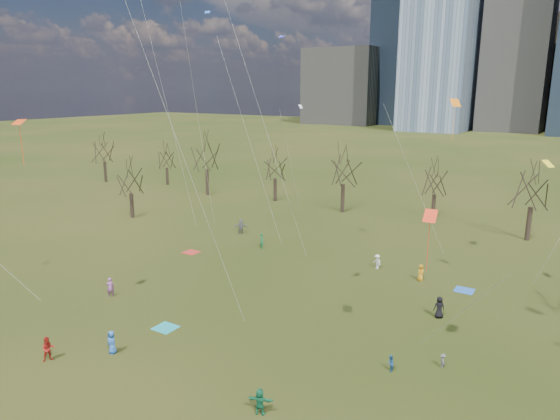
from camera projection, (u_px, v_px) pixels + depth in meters
The scene contains 18 objects.
ground at pixel (188, 343), 34.56m from camera, with size 500.00×500.00×0.00m, color black.
downtown_skyline at pixel (536, 32), 200.13m from camera, with size 212.50×78.00×118.00m.
bare_tree_row at pixel (384, 177), 63.83m from camera, with size 113.04×29.80×9.50m.
blanket_teal at pixel (165, 328), 36.69m from camera, with size 1.60×1.50×0.03m, color teal.
blanket_navy at pixel (464, 290), 43.50m from camera, with size 1.60×1.50×0.03m, color blue.
blanket_crimson at pixel (191, 252), 53.61m from camera, with size 1.60×1.50×0.03m, color #B72A24.
person_0 at pixel (112, 342), 33.02m from camera, with size 0.79×0.51×1.61m, color #285DAE.
person_2 at pixel (48, 349), 32.12m from camera, with size 0.80×0.63×1.65m, color #AC2018.
person_3 at pixel (443, 361), 31.38m from camera, with size 0.61×0.35×0.95m, color #5B5B5F.
person_5 at pixel (260, 402), 26.83m from camera, with size 1.41×0.45×1.52m, color #1A784B.
person_6 at pixel (439, 307), 38.15m from camera, with size 0.84×0.55×1.72m, color black.
person_7 at pixel (110, 287), 42.04m from camera, with size 0.62×0.40×1.69m, color #9C4E99.
person_8 at pixel (390, 363), 30.96m from camera, with size 0.53×0.41×1.09m, color #225795.
person_9 at pixel (377, 262), 48.61m from camera, with size 0.94×0.54×1.45m, color white.
person_11 at pixel (241, 227), 60.26m from camera, with size 1.68×0.53×1.81m, color slate.
person_12 at pixel (421, 273), 45.58m from camera, with size 0.76×0.49×1.55m, color orange.
person_13 at pixel (262, 241), 54.72m from camera, with size 0.62×0.41×1.71m, color #1A7640.
kites_airborne at pixel (303, 138), 39.80m from camera, with size 72.26×48.98×31.62m.
Camera 1 is at (22.01, -23.26, 17.16)m, focal length 32.00 mm.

